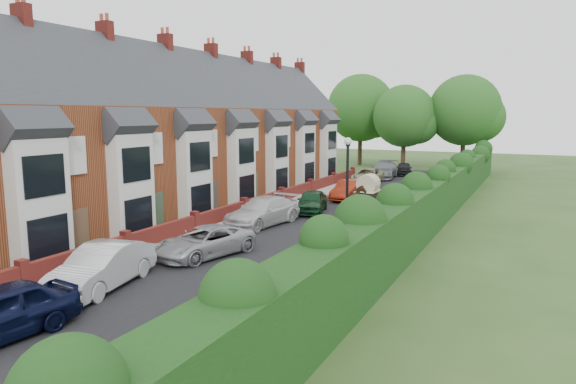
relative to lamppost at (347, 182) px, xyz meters
The scene contains 23 objects.
ground 6.20m from the lamppost, 130.36° to the right, with size 140.00×140.00×0.00m, color #2D4C1E.
road 8.66m from the lamppost, 119.12° to the left, with size 6.00×58.00×0.02m, color black.
pavement_hedge_side 7.71m from the lamppost, 88.36° to the left, with size 2.20×58.00×0.12m, color #999891.
pavement_house_side 10.93m from the lamppost, 137.91° to the left, with size 1.70×58.00×0.12m, color #999891.
kerb_hedge_side 7.76m from the lamppost, 96.92° to the left, with size 0.18×58.00×0.13m, color gray.
kerb_house_side 10.38m from the lamppost, 134.79° to the left, with size 0.18×58.00×0.13m, color gray.
hedge 7.47m from the lamppost, 74.05° to the left, with size 2.10×58.00×2.85m.
terrace_row 15.52m from the lamppost, 157.25° to the left, with size 9.05×40.50×11.50m.
garden_wall_row 10.98m from the lamppost, 145.56° to the left, with size 0.35×40.35×1.10m.
lamppost is the anchor object (origin of this frame).
tree_far_left 36.66m from the lamppost, 99.53° to the left, with size 7.14×6.80×9.29m.
tree_far_right 38.20m from the lamppost, 90.02° to the left, with size 7.98×7.60×10.31m.
tree_far_back 41.01m from the lamppost, 107.06° to the left, with size 8.40×8.00×10.82m.
car_silver_a 10.24m from the lamppost, 130.14° to the right, with size 1.65×4.72×1.55m, color silver.
car_silver_b 6.68m from the lamppost, 154.91° to the right, with size 2.14×4.64×1.29m, color #A0A2A7.
car_white 8.00m from the lamppost, 147.56° to the left, with size 2.14×5.26×1.53m, color silver.
car_green 10.55m from the lamppost, 122.12° to the left, with size 1.65×4.11×1.40m, color #0F3319.
car_red 15.28m from the lamppost, 109.40° to the left, with size 1.46×4.18×1.38m, color maroon.
car_beige 24.14m from the lamppost, 105.47° to the left, with size 2.24×4.86×1.35m, color tan.
car_grey 28.46m from the lamppost, 102.58° to the left, with size 2.21×5.45×1.58m, color slate.
car_black 31.52m from the lamppost, 99.23° to the left, with size 1.56×3.87×1.32m, color black.
horse 10.52m from the lamppost, 105.83° to the left, with size 0.89×1.95×1.65m, color #4C2D1C.
horse_cart 12.43m from the lamppost, 103.15° to the left, with size 1.39×3.07×2.21m.
Camera 1 is at (10.69, -16.41, 6.14)m, focal length 32.00 mm.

